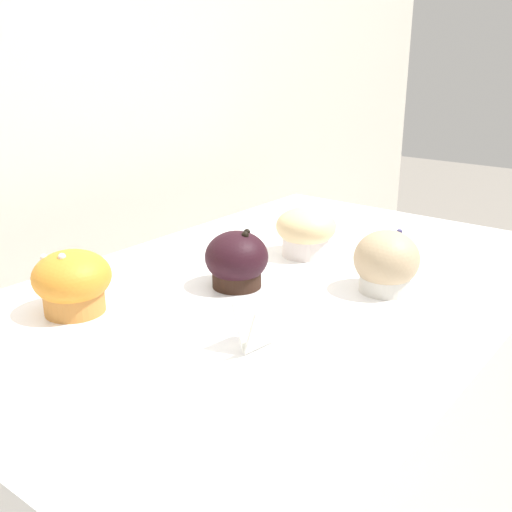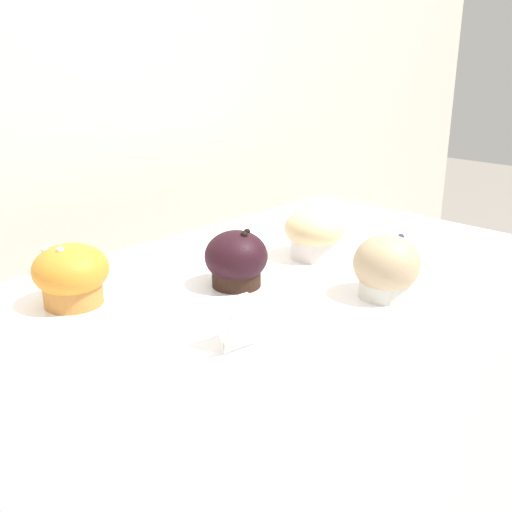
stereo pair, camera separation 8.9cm
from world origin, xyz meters
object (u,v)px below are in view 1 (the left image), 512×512
object	(u,v)px
muffin_front_center	(386,263)
muffin_front_left	(306,231)
muffin_back_left	(237,261)
muffin_back_right	(72,282)

from	to	relation	value
muffin_front_center	muffin_front_left	xyz separation A→B (m)	(0.06, 0.18, -0.00)
muffin_back_left	muffin_front_left	bearing A→B (deg)	-0.47
muffin_front_center	muffin_back_left	xyz separation A→B (m)	(-0.12, 0.18, -0.00)
muffin_back_left	muffin_back_right	bearing A→B (deg)	150.83
muffin_front_center	muffin_front_left	distance (m)	0.19
muffin_front_center	muffin_back_right	size ratio (longest dim) A/B	0.91
muffin_front_center	muffin_back_right	xyz separation A→B (m)	(-0.32, 0.30, 0.00)
muffin_front_center	muffin_back_right	bearing A→B (deg)	137.55
muffin_back_left	muffin_front_center	bearing A→B (deg)	-56.77
muffin_front_center	muffin_back_left	distance (m)	0.22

